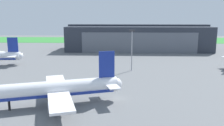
# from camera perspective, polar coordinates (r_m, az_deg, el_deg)

# --- Properties ---
(ground_plane) EXTENTS (440.00, 440.00, 0.00)m
(ground_plane) POSITION_cam_1_polar(r_m,az_deg,el_deg) (66.48, 0.84, -8.63)
(ground_plane) COLOR slate
(grass_field_strip) EXTENTS (440.00, 56.00, 0.08)m
(grass_field_strip) POSITION_cam_1_polar(r_m,az_deg,el_deg) (230.91, 1.99, 5.57)
(grass_field_strip) COLOR #348638
(grass_field_strip) RESTS_ON ground_plane
(maintenance_hangar) EXTENTS (93.95, 32.66, 17.24)m
(maintenance_hangar) POSITION_cam_1_polar(r_m,az_deg,el_deg) (163.38, 6.21, 6.06)
(maintenance_hangar) COLOR #2D333D
(maintenance_hangar) RESTS_ON ground_plane
(airliner_near_left) EXTENTS (34.24, 30.54, 13.55)m
(airliner_near_left) POSITION_cam_1_polar(r_m,az_deg,el_deg) (62.00, -13.69, -6.24)
(airliner_near_left) COLOR white
(airliner_near_left) RESTS_ON ground_plane
(apron_light_mast) EXTENTS (2.40, 0.50, 17.19)m
(apron_light_mast) POSITION_cam_1_polar(r_m,az_deg,el_deg) (98.77, 4.81, 3.96)
(apron_light_mast) COLOR #99999E
(apron_light_mast) RESTS_ON ground_plane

